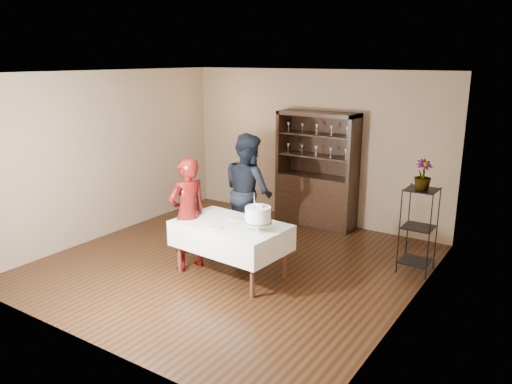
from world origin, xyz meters
TOP-DOWN VIEW (x-y plane):
  - floor at (0.00, 0.00)m, footprint 5.00×5.00m
  - ceiling at (0.00, 0.00)m, footprint 5.00×5.00m
  - back_wall at (0.00, 2.50)m, footprint 5.00×0.02m
  - wall_left at (-2.50, 0.00)m, footprint 0.02×5.00m
  - wall_right at (2.50, 0.00)m, footprint 0.02×5.00m
  - china_hutch at (0.20, 2.25)m, footprint 1.40×0.48m
  - plant_etagere at (2.28, 1.20)m, footprint 0.42×0.42m
  - cake_table at (0.21, -0.31)m, footprint 1.56×1.03m
  - woman at (-0.43, -0.44)m, footprint 0.53×0.67m
  - man at (-0.22, 0.74)m, footprint 1.09×1.00m
  - cake at (0.68, -0.37)m, footprint 0.37×0.37m
  - plate_near at (0.16, -0.58)m, footprint 0.21×0.21m
  - plate_far at (0.17, -0.14)m, footprint 0.23×0.23m
  - potted_plant at (2.29, 1.16)m, footprint 0.32×0.32m

SIDE VIEW (x-z plane):
  - floor at x=0.00m, z-range 0.00..0.00m
  - cake_table at x=0.21m, z-range 0.20..0.94m
  - plant_etagere at x=2.28m, z-range 0.05..1.25m
  - china_hutch at x=0.20m, z-range -0.34..1.66m
  - plate_near at x=0.16m, z-range 0.75..0.76m
  - plate_far at x=0.17m, z-range 0.75..0.76m
  - woman at x=-0.43m, z-range 0.00..1.60m
  - man at x=-0.22m, z-range 0.00..1.80m
  - cake at x=0.68m, z-range 0.70..1.20m
  - back_wall at x=0.00m, z-range 0.00..2.70m
  - wall_left at x=-2.50m, z-range 0.00..2.70m
  - wall_right at x=2.50m, z-range 0.00..2.70m
  - potted_plant at x=2.29m, z-range 1.19..1.60m
  - ceiling at x=0.00m, z-range 2.70..2.70m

